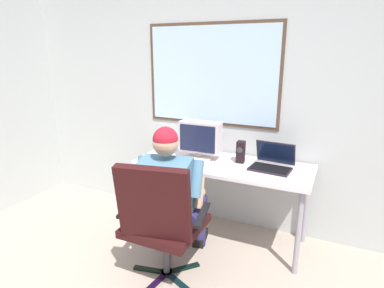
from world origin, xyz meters
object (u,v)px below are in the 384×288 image
(person_seated, at_px, (172,194))
(desk_speaker, at_px, (241,152))
(wine_glass, at_px, (165,149))
(desk, at_px, (223,171))
(office_chair, at_px, (160,218))
(crt_monitor, at_px, (200,138))
(laptop, at_px, (273,161))

(person_seated, xyz_separation_m, desk_speaker, (0.37, 0.64, 0.22))
(wine_glass, xyz_separation_m, desk_speaker, (0.66, 0.22, -0.00))
(person_seated, xyz_separation_m, wine_glass, (-0.29, 0.41, 0.22))
(desk, distance_m, office_chair, 0.84)
(office_chair, xyz_separation_m, wine_glass, (-0.34, 0.68, 0.29))
(person_seated, bearing_deg, desk, 66.71)
(crt_monitor, relative_size, desk_speaker, 1.97)
(crt_monitor, height_order, desk_speaker, crt_monitor)
(crt_monitor, relative_size, laptop, 1.06)
(crt_monitor, distance_m, laptop, 0.69)
(wine_glass, bearing_deg, person_seated, -55.25)
(office_chair, relative_size, wine_glass, 6.84)
(desk, xyz_separation_m, desk_speaker, (0.13, 0.09, 0.17))
(desk, relative_size, desk_speaker, 8.01)
(desk, bearing_deg, desk_speaker, 34.99)
(desk, xyz_separation_m, person_seated, (-0.23, -0.54, -0.05))
(office_chair, height_order, crt_monitor, crt_monitor)
(person_seated, xyz_separation_m, laptop, (0.66, 0.61, 0.18))
(desk_speaker, bearing_deg, office_chair, -109.44)
(person_seated, bearing_deg, wine_glass, 124.75)
(laptop, bearing_deg, office_chair, -124.87)
(person_seated, height_order, desk_speaker, person_seated)
(office_chair, relative_size, person_seated, 0.83)
(person_seated, height_order, crt_monitor, person_seated)
(laptop, bearing_deg, desk_speaker, 175.15)
(crt_monitor, height_order, wine_glass, crt_monitor)
(wine_glass, bearing_deg, desk, 14.03)
(crt_monitor, distance_m, wine_glass, 0.34)
(desk_speaker, bearing_deg, person_seated, -120.00)
(office_chair, xyz_separation_m, laptop, (0.62, 0.88, 0.25))
(office_chair, bearing_deg, crt_monitor, 93.89)
(person_seated, relative_size, laptop, 3.32)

